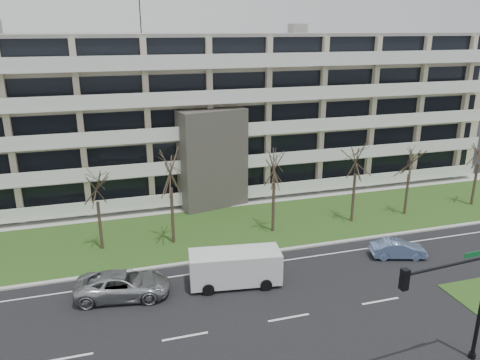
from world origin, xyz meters
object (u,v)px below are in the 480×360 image
object	(u,v)px
blue_sedan	(398,249)
white_van	(236,265)
silver_pickup	(123,285)
traffic_signal	(456,296)

from	to	relation	value
blue_sedan	white_van	bearing A→B (deg)	107.17
silver_pickup	white_van	size ratio (longest dim) A/B	0.94
silver_pickup	traffic_signal	distance (m)	18.63
silver_pickup	white_van	bearing A→B (deg)	-85.03
white_van	blue_sedan	bearing A→B (deg)	8.71
silver_pickup	traffic_signal	xyz separation A→B (m)	(14.75, -10.94, 3.16)
silver_pickup	blue_sedan	bearing A→B (deg)	-81.67
silver_pickup	blue_sedan	size ratio (longest dim) A/B	1.47
white_van	silver_pickup	bearing A→B (deg)	-176.60
blue_sedan	traffic_signal	bearing A→B (deg)	173.08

